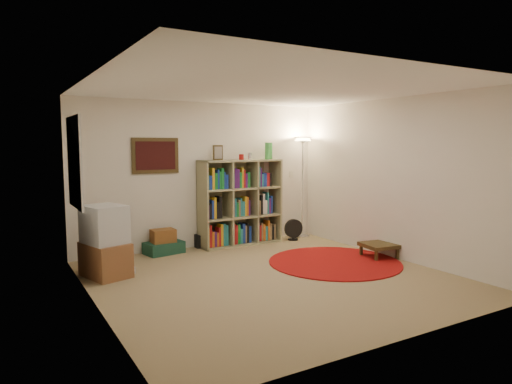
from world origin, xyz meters
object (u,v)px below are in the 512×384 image
bookshelf (239,204)px  side_table (379,246)px  floor_fan (293,230)px  tv_stand (105,242)px  suitcase (164,248)px  floor_lamp (303,154)px

bookshelf → side_table: bearing=-54.9°
bookshelf → floor_fan: bookshelf is taller
bookshelf → tv_stand: bearing=-162.9°
suitcase → tv_stand: bearing=-152.3°
tv_stand → floor_lamp: bearing=-4.8°
floor_lamp → tv_stand: (-3.86, -0.81, -1.13)m
bookshelf → side_table: bookshelf is taller
bookshelf → tv_stand: 2.65m
floor_lamp → suitcase: (-2.75, 0.05, -1.50)m
floor_lamp → tv_stand: bearing=-168.1°
bookshelf → tv_stand: bookshelf is taller
bookshelf → floor_lamp: size_ratio=0.94×
bookshelf → suitcase: bearing=177.7°
floor_fan → side_table: (0.43, -1.75, -0.01)m
floor_lamp → floor_fan: bearing=-150.9°
bookshelf → floor_fan: size_ratio=4.54×
bookshelf → side_table: size_ratio=3.24×
floor_fan → suitcase: size_ratio=0.61×
floor_lamp → bookshelf: bearing=178.6°
bookshelf → side_table: (1.46, -1.96, -0.54)m
tv_stand → floor_fan: bearing=-6.5°
bookshelf → suitcase: bookshelf is taller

